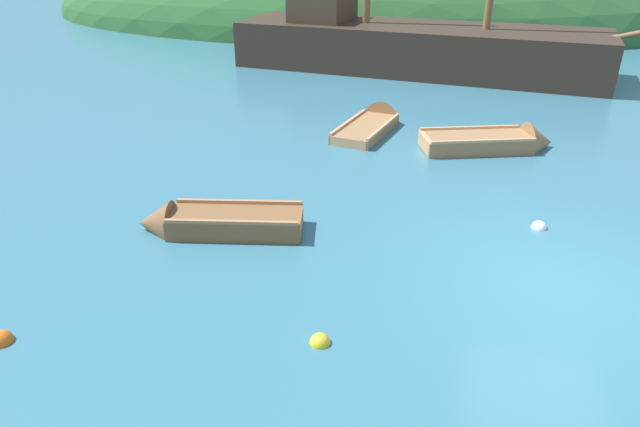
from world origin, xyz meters
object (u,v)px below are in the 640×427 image
(rowboat_near_dock, at_px, (214,224))
(rowboat_portside, at_px, (373,125))
(rowboat_outer_left, at_px, (495,144))
(buoy_orange, at_px, (1,342))
(buoy_yellow, at_px, (320,343))
(buoy_white, at_px, (539,228))
(sailing_ship, at_px, (413,54))

(rowboat_near_dock, distance_m, rowboat_portside, 7.38)
(rowboat_outer_left, xyz_separation_m, buoy_orange, (-7.30, -9.80, -0.14))
(buoy_yellow, height_order, buoy_orange, buoy_orange)
(buoy_white, bearing_deg, rowboat_near_dock, -166.39)
(rowboat_near_dock, relative_size, buoy_yellow, 11.03)
(sailing_ship, relative_size, buoy_yellow, 58.61)
(rowboat_near_dock, bearing_deg, rowboat_outer_left, -143.01)
(sailing_ship, relative_size, rowboat_outer_left, 4.73)
(rowboat_outer_left, relative_size, buoy_white, 12.38)
(sailing_ship, bearing_deg, rowboat_outer_left, -64.03)
(buoy_orange, bearing_deg, rowboat_portside, 70.41)
(sailing_ship, distance_m, buoy_orange, 19.42)
(rowboat_outer_left, bearing_deg, buoy_orange, -144.53)
(rowboat_outer_left, bearing_deg, buoy_white, -100.04)
(sailing_ship, bearing_deg, rowboat_portside, -85.52)
(rowboat_portside, relative_size, buoy_orange, 10.02)
(rowboat_near_dock, bearing_deg, buoy_yellow, 124.02)
(sailing_ship, xyz_separation_m, rowboat_near_dock, (-2.68, -15.10, -0.51))
(rowboat_near_dock, relative_size, rowboat_outer_left, 0.89)
(buoy_white, relative_size, buoy_yellow, 1.00)
(rowboat_outer_left, bearing_deg, rowboat_portside, 144.99)
(sailing_ship, height_order, rowboat_near_dock, sailing_ship)
(rowboat_near_dock, bearing_deg, rowboat_portside, -116.97)
(buoy_yellow, xyz_separation_m, buoy_orange, (-4.46, -0.96, 0.00))
(buoy_white, xyz_separation_m, buoy_yellow, (-3.46, -4.33, 0.00))
(buoy_yellow, bearing_deg, sailing_ship, 90.20)
(rowboat_portside, height_order, buoy_orange, rowboat_portside)
(sailing_ship, relative_size, rowboat_portside, 5.09)
(rowboat_near_dock, xyz_separation_m, buoy_orange, (-1.72, -3.79, -0.15))
(rowboat_outer_left, distance_m, buoy_orange, 12.22)
(rowboat_portside, relative_size, buoy_white, 11.52)
(sailing_ship, xyz_separation_m, buoy_yellow, (0.06, -17.94, -0.66))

